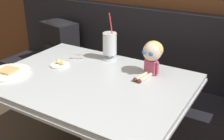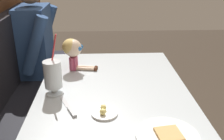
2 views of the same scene
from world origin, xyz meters
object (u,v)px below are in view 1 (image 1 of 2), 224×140
object	(u,v)px
milkshake_glass	(110,45)
butter_saucer	(60,64)
seated_doll	(152,53)
toast_plate	(9,72)
butter_knife	(82,58)
backpack	(60,42)

from	to	relation	value
milkshake_glass	butter_saucer	xyz separation A→B (m)	(-0.21, -0.25, -0.09)
seated_doll	butter_saucer	bearing A→B (deg)	-161.12
toast_plate	seated_doll	bearing A→B (deg)	30.95
toast_plate	butter_saucer	bearing A→B (deg)	53.73
milkshake_glass	butter_knife	distance (m)	0.21
milkshake_glass	seated_doll	distance (m)	0.34
butter_knife	seated_doll	size ratio (longest dim) A/B	0.98
butter_saucer	seated_doll	world-z (taller)	seated_doll
butter_knife	seated_doll	bearing A→B (deg)	2.62
toast_plate	milkshake_glass	distance (m)	0.64
milkshake_glass	butter_saucer	size ratio (longest dim) A/B	2.62
butter_knife	seated_doll	distance (m)	0.50
butter_knife	butter_saucer	bearing A→B (deg)	-106.41
butter_saucer	toast_plate	bearing A→B (deg)	-126.27
toast_plate	backpack	distance (m)	0.86
seated_doll	toast_plate	bearing A→B (deg)	-149.05
toast_plate	milkshake_glass	size ratio (longest dim) A/B	0.80
milkshake_glass	seated_doll	world-z (taller)	milkshake_glass
butter_saucer	butter_knife	world-z (taller)	butter_saucer
seated_doll	backpack	size ratio (longest dim) A/B	0.56
milkshake_glass	butter_knife	size ratio (longest dim) A/B	1.42
toast_plate	butter_knife	xyz separation A→B (m)	(0.23, 0.40, -0.00)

